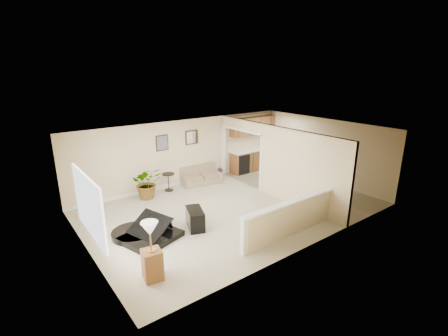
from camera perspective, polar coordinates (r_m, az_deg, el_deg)
floor at (r=10.62m, az=1.63°, el=-7.02°), size 9.00×9.00×0.00m
back_wall at (r=12.56m, az=-6.86°, el=2.78°), size 9.00×0.04×2.50m
front_wall at (r=8.19m, az=14.93°, el=-5.75°), size 9.00×0.04×2.50m
left_wall at (r=8.32m, az=-23.51°, el=-6.27°), size 0.04×6.00×2.50m
right_wall at (r=13.34m, az=17.03°, el=3.00°), size 0.04×6.00×2.50m
ceiling at (r=9.86m, az=1.76°, el=6.34°), size 9.00×6.00×0.04m
kitchen_vinyl at (r=12.68m, az=12.88°, el=-3.31°), size 2.70×6.00×0.01m
interior_partition at (r=11.51m, az=7.94°, el=1.23°), size 0.18×5.99×2.50m
pony_half_wall at (r=8.94m, az=11.35°, el=-8.61°), size 3.42×0.22×1.00m
left_window at (r=7.80m, az=-22.68°, el=-6.15°), size 0.05×2.15×1.45m
wall_art_left at (r=11.99m, az=-10.81°, el=4.36°), size 0.48×0.04×0.58m
wall_mirror at (r=12.56m, az=-5.70°, el=5.40°), size 0.55×0.04×0.55m
kitchen_cabinets at (r=14.26m, az=4.89°, el=3.03°), size 2.36×0.65×2.33m
piano at (r=8.89m, az=-13.50°, el=-8.74°), size 1.89×1.88×1.31m
piano_bench at (r=9.32m, az=-5.11°, el=-8.85°), size 0.69×0.92×0.55m
loveseat at (r=12.78m, az=-4.24°, el=-1.17°), size 1.66×1.09×0.88m
accent_table at (r=12.08m, az=-9.75°, el=-2.05°), size 0.45×0.45×0.66m
palm_plant at (r=11.51m, az=-13.34°, el=-2.58°), size 1.22×1.13×1.12m
small_plant at (r=13.09m, az=-0.67°, el=-1.22°), size 0.30×0.30×0.50m
lamp_stand at (r=7.26m, az=-12.60°, el=-14.76°), size 0.45×0.45×1.35m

